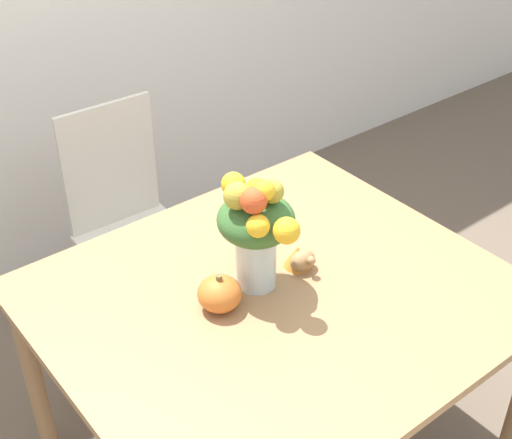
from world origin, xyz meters
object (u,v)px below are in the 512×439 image
object	(u,v)px
turkey_figurine	(300,258)
dining_chair_near_window	(130,225)
pumpkin	(220,293)
flower_vase	(256,228)

from	to	relation	value
turkey_figurine	dining_chair_near_window	xyz separation A→B (m)	(-0.13, 0.88, -0.30)
pumpkin	turkey_figurine	distance (m)	0.31
flower_vase	dining_chair_near_window	distance (m)	0.98
dining_chair_near_window	turkey_figurine	bearing A→B (deg)	-80.31
flower_vase	pumpkin	size ratio (longest dim) A/B	3.04
turkey_figurine	flower_vase	bearing A→B (deg)	174.10
flower_vase	pumpkin	distance (m)	0.22
turkey_figurine	dining_chair_near_window	distance (m)	0.94
dining_chair_near_window	flower_vase	bearing A→B (deg)	-90.72
pumpkin	turkey_figurine	xyz separation A→B (m)	(0.31, -0.00, -0.02)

